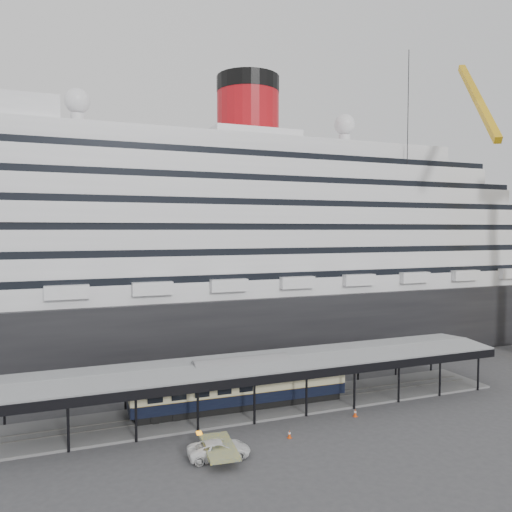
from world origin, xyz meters
The scene contains 8 objects.
ground centered at (0.00, 0.00, 0.00)m, with size 200.00×200.00×0.00m, color #37373A.
cruise_ship centered at (0.05, 32.00, 18.35)m, with size 130.00×30.00×43.90m.
platform_canopy centered at (0.00, 5.00, 2.36)m, with size 56.00×9.18×5.30m.
port_truck centered at (-8.35, -4.91, 0.74)m, with size 2.45×5.32×1.48m, color white.
pullman_carriage centered at (-2.82, 5.00, 2.80)m, with size 23.62×3.53×23.14m.
traffic_cone_left centered at (-8.48, -1.58, 0.40)m, with size 0.50×0.50×0.81m.
traffic_cone_mid centered at (-1.08, -3.42, 0.37)m, with size 0.46×0.46×0.74m.
traffic_cone_right centered at (7.53, -1.06, 0.40)m, with size 0.43×0.43×0.81m.
Camera 1 is at (-20.41, -44.50, 19.30)m, focal length 35.00 mm.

